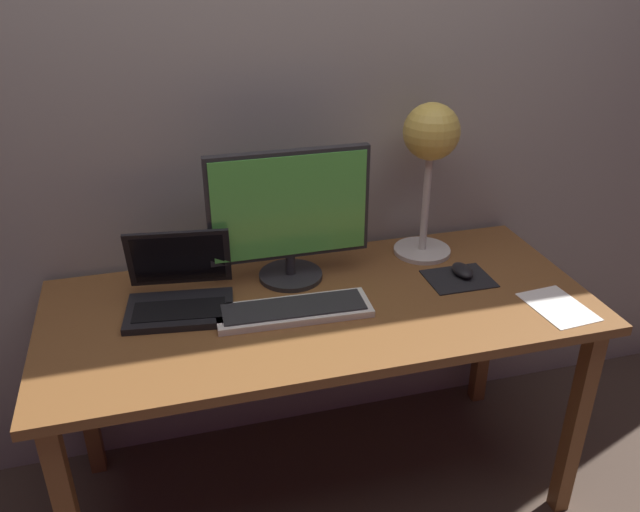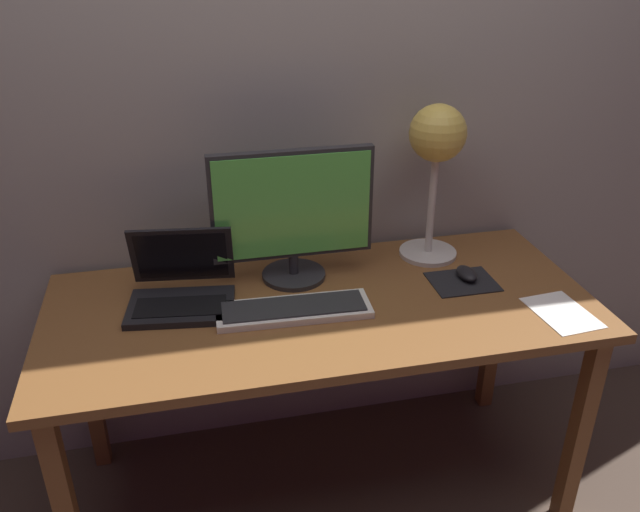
{
  "view_description": "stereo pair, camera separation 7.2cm",
  "coord_description": "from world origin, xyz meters",
  "px_view_note": "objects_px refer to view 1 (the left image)",
  "views": [
    {
      "loc": [
        -0.43,
        -1.57,
        1.73
      ],
      "look_at": [
        -0.02,
        -0.05,
        0.92
      ],
      "focal_mm": 36.42,
      "sensor_mm": 36.0,
      "label": 1
    },
    {
      "loc": [
        -0.36,
        -1.59,
        1.73
      ],
      "look_at": [
        -0.02,
        -0.05,
        0.92
      ],
      "focal_mm": 36.42,
      "sensor_mm": 36.0,
      "label": 2
    }
  ],
  "objects_px": {
    "monitor": "(289,213)",
    "keyboard_main": "(294,310)",
    "desk_lamp": "(430,145)",
    "mouse": "(462,270)",
    "laptop": "(179,285)"
  },
  "relations": [
    {
      "from": "keyboard_main",
      "to": "desk_lamp",
      "type": "xyz_separation_m",
      "value": [
        0.51,
        0.26,
        0.36
      ]
    },
    {
      "from": "monitor",
      "to": "desk_lamp",
      "type": "xyz_separation_m",
      "value": [
        0.47,
        0.05,
        0.16
      ]
    },
    {
      "from": "monitor",
      "to": "laptop",
      "type": "bearing_deg",
      "value": -169.3
    },
    {
      "from": "keyboard_main",
      "to": "desk_lamp",
      "type": "relative_size",
      "value": 0.88
    },
    {
      "from": "monitor",
      "to": "keyboard_main",
      "type": "distance_m",
      "value": 0.3
    },
    {
      "from": "desk_lamp",
      "to": "monitor",
      "type": "bearing_deg",
      "value": -173.35
    },
    {
      "from": "monitor",
      "to": "keyboard_main",
      "type": "bearing_deg",
      "value": -100.57
    },
    {
      "from": "desk_lamp",
      "to": "mouse",
      "type": "relative_size",
      "value": 5.29
    },
    {
      "from": "desk_lamp",
      "to": "mouse",
      "type": "xyz_separation_m",
      "value": [
        0.06,
        -0.19,
        -0.36
      ]
    },
    {
      "from": "laptop",
      "to": "mouse",
      "type": "relative_size",
      "value": 3.45
    },
    {
      "from": "monitor",
      "to": "keyboard_main",
      "type": "relative_size",
      "value": 1.1
    },
    {
      "from": "laptop",
      "to": "mouse",
      "type": "height_order",
      "value": "laptop"
    },
    {
      "from": "keyboard_main",
      "to": "desk_lamp",
      "type": "bearing_deg",
      "value": 27.51
    },
    {
      "from": "monitor",
      "to": "laptop",
      "type": "xyz_separation_m",
      "value": [
        -0.34,
        -0.07,
        -0.16
      ]
    },
    {
      "from": "laptop",
      "to": "desk_lamp",
      "type": "height_order",
      "value": "desk_lamp"
    }
  ]
}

